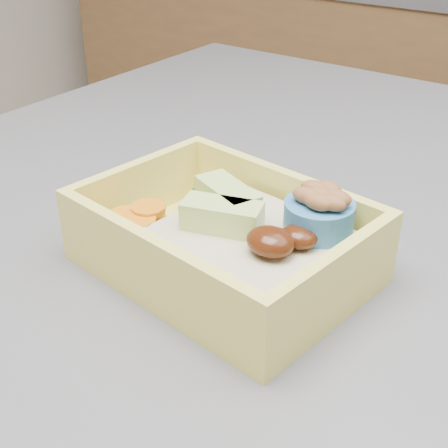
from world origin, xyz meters
The scene contains 1 object.
bento_box centered at (-0.20, -0.22, 0.95)m, with size 0.22×0.17×0.07m.
Camera 1 is at (0.02, -0.54, 1.18)m, focal length 50.00 mm.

